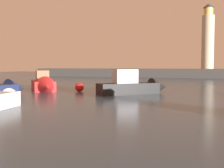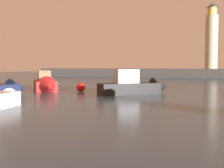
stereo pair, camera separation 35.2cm
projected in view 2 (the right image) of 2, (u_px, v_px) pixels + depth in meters
name	position (u px, v px, depth m)	size (l,w,h in m)	color
ground_plane	(160.00, 87.00, 38.09)	(220.00, 220.00, 0.00)	#384C60
breakwater	(186.00, 73.00, 71.88)	(87.38, 4.70, 2.38)	#423F3D
lighthouse	(212.00, 38.00, 69.19)	(3.05, 3.05, 16.50)	beige
motorboat_3	(138.00, 86.00, 28.74)	(7.19, 6.84, 2.95)	black
motorboat_4	(46.00, 85.00, 32.40)	(7.00, 7.83, 2.90)	#B21E1E
mooring_buoy	(81.00, 87.00, 31.32)	(1.02, 1.02, 1.02)	red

